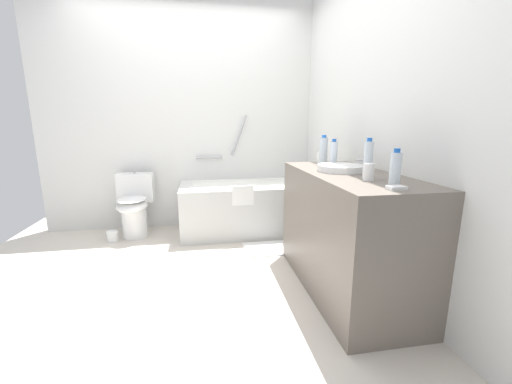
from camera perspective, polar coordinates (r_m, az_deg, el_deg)
ground_plane at (r=2.73m, az=-11.83°, el=-14.37°), size 3.88×3.88×0.00m
wall_back_tiled at (r=3.83m, az=-12.11°, el=13.28°), size 3.28×0.10×2.59m
wall_right_mirror at (r=2.80m, az=19.85°, el=13.25°), size 0.10×3.07×2.59m
bathtub at (r=3.58m, az=-1.50°, el=-2.52°), size 1.49×0.72×1.31m
toilet at (r=3.67m, az=-21.22°, el=-2.17°), size 0.39×0.53×0.69m
vanity_counter at (r=2.40m, az=16.14°, el=-7.09°), size 0.58×1.35×0.88m
sink_basin at (r=2.36m, az=15.13°, el=4.22°), size 0.34×0.34×0.05m
sink_faucet at (r=2.45m, az=19.36°, el=4.55°), size 0.11×0.15×0.09m
water_bottle_0 at (r=2.10m, az=19.70°, el=5.60°), size 0.06×0.06×0.25m
water_bottle_1 at (r=2.56m, az=13.91°, el=6.72°), size 0.06×0.06×0.22m
water_bottle_2 at (r=2.69m, az=12.15°, el=7.32°), size 0.07×0.07×0.25m
water_bottle_3 at (r=1.90m, az=23.99°, el=3.92°), size 0.06×0.06×0.21m
drinking_glass_0 at (r=2.79m, az=11.73°, el=6.12°), size 0.07×0.07×0.09m
drinking_glass_1 at (r=2.02m, az=19.80°, el=3.43°), size 0.06×0.06×0.10m
soap_dish at (r=1.80m, az=24.13°, el=0.70°), size 0.09×0.06×0.02m
bath_mat at (r=3.16m, az=3.02°, el=-10.16°), size 0.56×0.36×0.01m
toilet_paper_roll at (r=3.66m, az=-24.61°, el=-7.30°), size 0.11×0.11×0.11m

